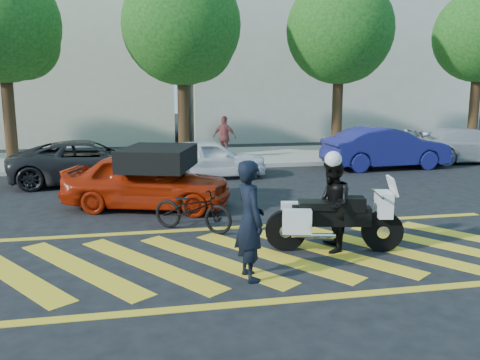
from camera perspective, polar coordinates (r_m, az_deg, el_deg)
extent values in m
plane|color=black|center=(9.11, 0.57, -8.69)|extent=(90.00, 90.00, 0.00)
cube|color=#9E998E|center=(20.70, -6.28, 2.46)|extent=(60.00, 5.00, 0.15)
cube|color=gold|center=(9.19, -24.33, -9.49)|extent=(2.43, 3.21, 0.01)
cube|color=gold|center=(9.00, -17.41, -9.43)|extent=(2.43, 3.21, 0.01)
cube|color=gold|center=(8.94, -10.29, -9.24)|extent=(2.43, 3.21, 0.01)
cube|color=gold|center=(9.02, -3.21, -8.90)|extent=(2.43, 3.21, 0.01)
cube|color=gold|center=(9.22, 3.65, -8.44)|extent=(2.43, 3.21, 0.01)
cube|color=gold|center=(9.55, 10.10, -7.91)|extent=(2.43, 3.21, 0.01)
cube|color=gold|center=(10.00, 16.03, -7.32)|extent=(2.43, 3.21, 0.01)
cube|color=gold|center=(10.53, 21.40, -6.73)|extent=(2.43, 3.21, 0.01)
cube|color=gold|center=(7.40, 3.69, -13.45)|extent=(12.00, 0.20, 0.01)
cube|color=gold|center=(10.89, -1.49, -5.40)|extent=(12.00, 0.20, 0.01)
cube|color=beige|center=(30.13, -23.91, 13.59)|extent=(16.00, 8.00, 10.00)
cube|color=beige|center=(31.42, 9.11, 15.11)|extent=(16.00, 8.00, 11.00)
cylinder|color=black|center=(20.98, -24.50, 6.96)|extent=(0.44, 0.44, 4.00)
sphere|color=#114213|center=(21.06, -25.19, 15.54)|extent=(4.20, 4.20, 4.20)
sphere|color=#114213|center=(21.17, -23.23, 13.94)|extent=(2.73, 2.73, 2.73)
cylinder|color=black|center=(20.51, -6.39, 7.79)|extent=(0.44, 0.44, 4.00)
sphere|color=#114213|center=(20.61, -6.58, 16.89)|extent=(4.60, 4.60, 4.60)
sphere|color=#114213|center=(20.90, -4.92, 14.93)|extent=(2.99, 2.99, 2.99)
cylinder|color=black|center=(22.05, 10.85, 7.87)|extent=(0.44, 0.44, 4.00)
sphere|color=#114213|center=(22.13, 11.16, 16.19)|extent=(4.40, 4.40, 4.40)
sphere|color=#114213|center=(22.58, 12.25, 14.36)|extent=(2.86, 2.86, 2.86)
cylinder|color=black|center=(25.22, 24.79, 7.42)|extent=(0.44, 0.44, 4.00)
sphere|color=#114213|center=(25.28, 25.36, 14.43)|extent=(4.00, 4.00, 4.00)
imported|color=black|center=(7.90, 1.14, -4.56)|extent=(0.55, 0.75, 1.90)
imported|color=black|center=(10.63, -5.32, -3.22)|extent=(1.84, 1.56, 0.95)
cylinder|color=black|center=(9.44, 5.13, -5.65)|extent=(0.77, 0.32, 0.75)
cylinder|color=silver|center=(9.44, 5.13, -5.65)|extent=(0.26, 0.23, 0.23)
cylinder|color=black|center=(9.71, 15.68, -5.55)|extent=(0.77, 0.32, 0.75)
cylinder|color=silver|center=(9.71, 15.68, -5.55)|extent=(0.26, 0.23, 0.23)
cube|color=black|center=(9.45, 10.20, -3.98)|extent=(1.45, 0.61, 0.34)
cube|color=black|center=(9.45, 12.29, -2.63)|extent=(0.57, 0.45, 0.25)
cube|color=black|center=(9.36, 8.52, -2.77)|extent=(0.70, 0.52, 0.14)
cube|color=silver|center=(9.58, 15.83, -2.62)|extent=(0.35, 0.52, 0.45)
cube|color=silver|center=(9.67, 6.14, -3.74)|extent=(0.54, 0.31, 0.43)
cube|color=silver|center=(9.10, 6.41, -4.66)|extent=(0.54, 0.31, 0.43)
imported|color=black|center=(9.39, 10.26, -2.83)|extent=(0.82, 0.96, 1.71)
imported|color=#A82007|center=(12.64, -10.37, -0.10)|extent=(4.38, 2.82, 1.39)
imported|color=black|center=(16.46, -16.56, 2.00)|extent=(4.95, 2.69, 1.32)
imported|color=white|center=(16.64, -3.44, 2.43)|extent=(3.73, 1.51, 1.27)
imported|color=navy|center=(19.18, 16.07, 3.49)|extent=(4.62, 1.80, 1.50)
imported|color=#A5A7AD|center=(21.81, 24.28, 3.58)|extent=(4.78, 2.27, 1.35)
imported|color=brown|center=(19.96, -1.74, 4.84)|extent=(1.04, 0.87, 1.66)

